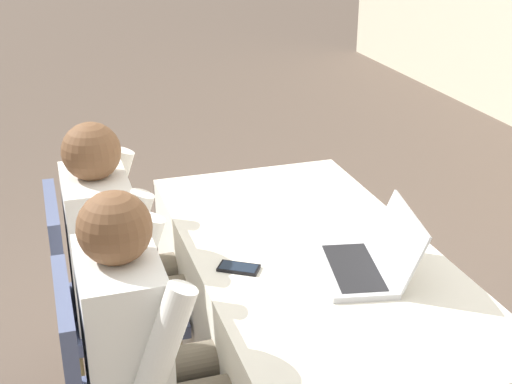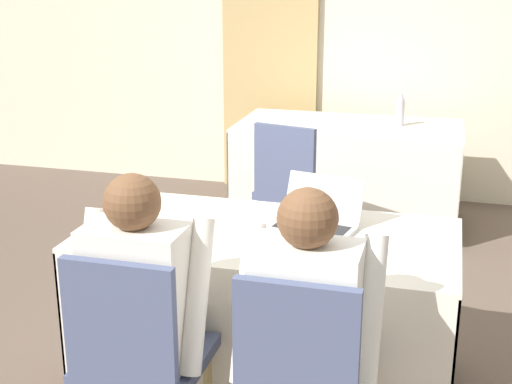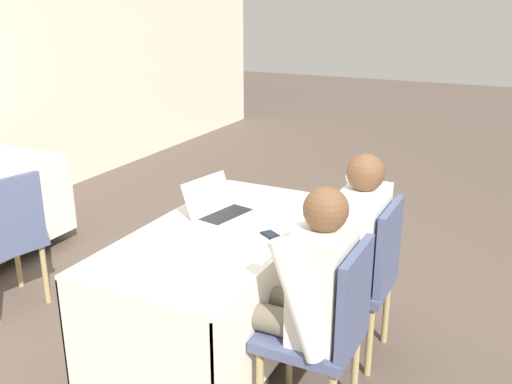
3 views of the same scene
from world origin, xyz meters
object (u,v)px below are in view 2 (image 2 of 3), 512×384
chair_near_right (302,378)px  chair_near_left (137,353)px  water_bottle (400,109)px  chair_far_spare (293,185)px  laptop (315,219)px  person_checkered_shirt (147,301)px  cell_phone (261,257)px  person_white_shirt (309,322)px

chair_near_right → chair_near_left: bearing=0.0°
water_bottle → chair_far_spare: bearing=-123.3°
laptop → person_checkered_shirt: person_checkered_shirt is taller
cell_phone → chair_far_spare: (-0.25, 1.74, -0.24)m
laptop → cell_phone: 0.42m
chair_near_left → person_white_shirt: 0.64m
cell_phone → chair_near_left: 0.60m
laptop → person_white_shirt: size_ratio=0.35×
cell_phone → person_white_shirt: 0.43m
cell_phone → chair_near_right: (0.26, -0.44, -0.24)m
cell_phone → person_checkered_shirt: (-0.34, -0.33, -0.08)m
cell_phone → chair_far_spare: 1.77m
water_bottle → chair_near_right: bearing=-91.3°
chair_near_right → person_checkered_shirt: size_ratio=0.78×
cell_phone → person_white_shirt: person_white_shirt is taller
cell_phone → person_checkered_shirt: person_checkered_shirt is taller
cell_phone → chair_near_left: size_ratio=0.16×
person_white_shirt → cell_phone: bearing=-51.8°
chair_near_left → person_white_shirt: (0.61, 0.10, 0.16)m
laptop → cell_phone: laptop is taller
water_bottle → person_checkered_shirt: 3.04m
laptop → water_bottle: size_ratio=1.52×
laptop → chair_near_right: size_ratio=0.44×
laptop → chair_near_left: 1.00m
chair_far_spare → person_white_shirt: (0.52, -2.07, 0.16)m
chair_far_spare → person_checkered_shirt: person_checkered_shirt is taller
cell_phone → chair_near_left: bearing=-95.6°
cell_phone → chair_near_right: bearing=-26.5°
cell_phone → chair_far_spare: chair_far_spare is taller
chair_near_left → chair_far_spare: bearing=-92.4°
chair_near_left → chair_near_right: bearing=-180.0°
water_bottle → chair_near_right: size_ratio=0.29×
water_bottle → person_white_shirt: size_ratio=0.23×
laptop → water_bottle: (0.19, 2.23, 0.08)m
chair_near_left → chair_near_right: size_ratio=1.00×
laptop → chair_far_spare: 1.43m
chair_near_left → person_white_shirt: person_white_shirt is taller
chair_near_left → person_checkered_shirt: size_ratio=0.78×
person_checkered_shirt → chair_near_left: bearing=90.0°
chair_far_spare → laptop: bearing=119.7°
chair_near_left → chair_far_spare: (0.09, 2.17, 0.00)m
chair_near_left → person_checkered_shirt: person_checkered_shirt is taller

